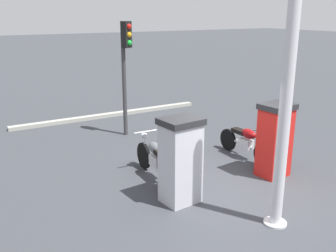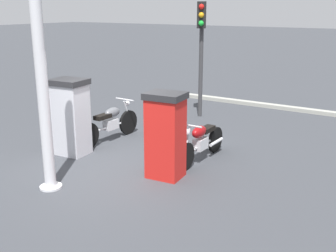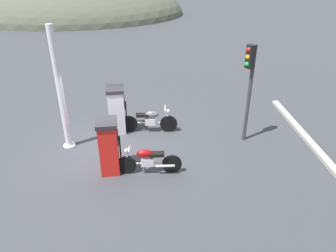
{
  "view_description": "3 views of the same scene",
  "coord_description": "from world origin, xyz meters",
  "px_view_note": "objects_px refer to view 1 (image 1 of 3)",
  "views": [
    {
      "loc": [
        -5.58,
        4.85,
        3.54
      ],
      "look_at": [
        1.8,
        0.5,
        0.98
      ],
      "focal_mm": 40.96,
      "sensor_mm": 36.0,
      "label": 1
    },
    {
      "loc": [
        -6.13,
        -5.22,
        3.16
      ],
      "look_at": [
        1.19,
        -0.6,
        0.65
      ],
      "focal_mm": 44.18,
      "sensor_mm": 36.0,
      "label": 2
    },
    {
      "loc": [
        1.4,
        -8.96,
        5.55
      ],
      "look_at": [
        1.88,
        0.33,
        0.61
      ],
      "focal_mm": 33.71,
      "sensor_mm": 36.0,
      "label": 3
    }
  ],
  "objects_px": {
    "canopy_support_pole": "(284,118)",
    "motorcycle_far_pump": "(157,159)",
    "fuel_pump_near": "(275,140)",
    "fuel_pump_far": "(180,160)",
    "roadside_traffic_light": "(125,59)",
    "motorcycle_near_pump": "(246,141)"
  },
  "relations": [
    {
      "from": "canopy_support_pole",
      "to": "motorcycle_far_pump",
      "type": "bearing_deg",
      "value": 17.57
    },
    {
      "from": "fuel_pump_near",
      "to": "fuel_pump_far",
      "type": "distance_m",
      "value": 2.45
    },
    {
      "from": "fuel_pump_near",
      "to": "roadside_traffic_light",
      "type": "height_order",
      "value": "roadside_traffic_light"
    },
    {
      "from": "fuel_pump_far",
      "to": "canopy_support_pole",
      "type": "xyz_separation_m",
      "value": [
        -1.55,
        -0.98,
        1.05
      ]
    },
    {
      "from": "motorcycle_near_pump",
      "to": "fuel_pump_near",
      "type": "bearing_deg",
      "value": 170.73
    },
    {
      "from": "fuel_pump_near",
      "to": "canopy_support_pole",
      "type": "xyz_separation_m",
      "value": [
        -1.55,
        1.48,
        1.07
      ]
    },
    {
      "from": "roadside_traffic_light",
      "to": "fuel_pump_far",
      "type": "bearing_deg",
      "value": 168.43
    },
    {
      "from": "motorcycle_far_pump",
      "to": "roadside_traffic_light",
      "type": "distance_m",
      "value": 3.74
    },
    {
      "from": "roadside_traffic_light",
      "to": "canopy_support_pole",
      "type": "distance_m",
      "value": 5.9
    },
    {
      "from": "motorcycle_far_pump",
      "to": "motorcycle_near_pump",
      "type": "bearing_deg",
      "value": -91.12
    },
    {
      "from": "motorcycle_far_pump",
      "to": "fuel_pump_far",
      "type": "bearing_deg",
      "value": 174.02
    },
    {
      "from": "motorcycle_far_pump",
      "to": "roadside_traffic_light",
      "type": "bearing_deg",
      "value": -13.55
    },
    {
      "from": "motorcycle_near_pump",
      "to": "roadside_traffic_light",
      "type": "distance_m",
      "value": 4.1
    },
    {
      "from": "motorcycle_near_pump",
      "to": "fuel_pump_far",
      "type": "bearing_deg",
      "value": 112.72
    },
    {
      "from": "motorcycle_near_pump",
      "to": "canopy_support_pole",
      "type": "relative_size",
      "value": 0.48
    },
    {
      "from": "roadside_traffic_light",
      "to": "canopy_support_pole",
      "type": "bearing_deg",
      "value": -179.12
    },
    {
      "from": "fuel_pump_far",
      "to": "motorcycle_far_pump",
      "type": "distance_m",
      "value": 1.22
    },
    {
      "from": "fuel_pump_far",
      "to": "roadside_traffic_light",
      "type": "height_order",
      "value": "roadside_traffic_light"
    },
    {
      "from": "motorcycle_far_pump",
      "to": "canopy_support_pole",
      "type": "relative_size",
      "value": 0.52
    },
    {
      "from": "fuel_pump_far",
      "to": "motorcycle_far_pump",
      "type": "bearing_deg",
      "value": -5.98
    },
    {
      "from": "fuel_pump_near",
      "to": "motorcycle_far_pump",
      "type": "height_order",
      "value": "fuel_pump_near"
    },
    {
      "from": "fuel_pump_near",
      "to": "motorcycle_near_pump",
      "type": "bearing_deg",
      "value": -9.27
    }
  ]
}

